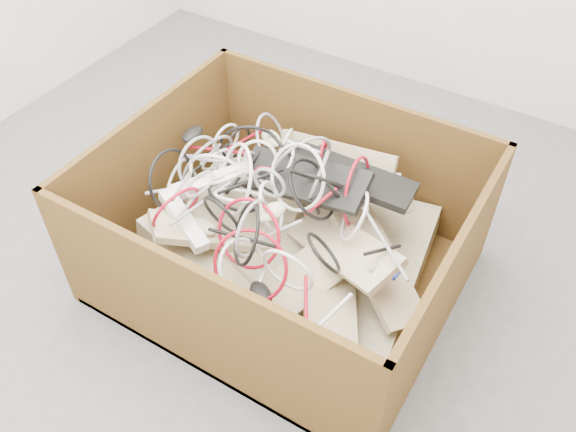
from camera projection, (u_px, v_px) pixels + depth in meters
The scene contains 8 objects.
ground at pixel (240, 248), 2.42m from camera, with size 3.00×3.00×0.00m, color #525255.
cardboard_box at pixel (281, 249), 2.23m from camera, with size 1.20×1.00×0.55m.
keyboard_pile at pixel (300, 229), 2.12m from camera, with size 1.06×0.85×0.41m.
mice_scatter at pixel (260, 193), 2.13m from camera, with size 0.93×0.69×0.21m.
power_strip_left at pixel (211, 182), 2.13m from camera, with size 0.29×0.05×0.04m, color white.
power_strip_right at pixel (184, 220), 2.06m from camera, with size 0.27×0.05×0.04m, color white.
vga_plug at pixel (392, 271), 1.89m from camera, with size 0.04×0.04×0.02m, color #0D24C6.
cable_tangle at pixel (258, 186), 2.09m from camera, with size 1.03×0.85×0.46m.
Camera 1 is at (1.01, -1.29, 1.80)m, focal length 38.07 mm.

